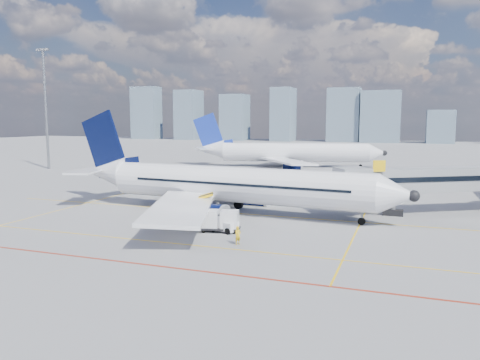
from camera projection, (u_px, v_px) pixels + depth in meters
The scene contains 11 objects.
ground at pixel (206, 228), 45.64m from camera, with size 420.00×420.00×0.00m, color gray.
apron_markings at pixel (182, 237), 42.18m from camera, with size 90.00×35.12×0.01m.
jet_bridge at pixel (455, 180), 53.03m from camera, with size 23.55×15.78×6.30m.
floodlight_mast_nw at pixel (46, 105), 99.72m from camera, with size 3.20×0.61×25.45m.
distant_skyline at pixel (348, 118), 224.67m from camera, with size 251.46×15.31×28.75m.
main_aircraft at pixel (223, 184), 53.28m from camera, with size 41.52×36.13×12.13m.
second_aircraft at pixel (286, 153), 105.30m from camera, with size 42.90×36.92×12.67m.
baggage_tug at pixel (224, 223), 44.24m from camera, with size 2.72×2.13×1.68m.
cargo_dolly at pixel (220, 220), 44.22m from camera, with size 3.98×2.39×2.04m.
belt_loader at pixel (175, 212), 50.17m from camera, with size 6.89×3.84×2.81m.
ramp_worker at pixel (238, 235), 39.70m from camera, with size 0.58×0.38×1.58m, color gold.
Camera 1 is at (18.31, -40.87, 10.53)m, focal length 35.00 mm.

